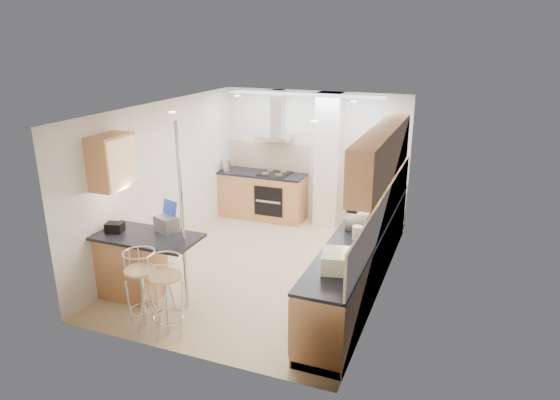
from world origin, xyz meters
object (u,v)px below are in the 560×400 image
at_px(microwave, 361,218).
at_px(bar_stool_end, 167,296).
at_px(bread_bin, 336,261).
at_px(bar_stool_near, 142,289).
at_px(laptop, 167,224).

xyz_separation_m(microwave, bar_stool_end, (-1.86, -2.04, -0.54)).
distance_m(bar_stool_end, bread_bin, 2.06).
bearing_deg(bar_stool_near, microwave, 57.21).
distance_m(laptop, bread_bin, 2.46).
relative_size(microwave, bar_stool_near, 0.47).
distance_m(microwave, bar_stool_end, 2.81).
xyz_separation_m(bar_stool_near, bar_stool_end, (0.38, -0.04, 0.01)).
distance_m(bar_stool_near, bread_bin, 2.41).
relative_size(microwave, laptop, 1.63).
height_order(bar_stool_near, bread_bin, bread_bin).
distance_m(bar_stool_near, bar_stool_end, 0.38).
bearing_deg(bar_stool_near, laptop, 116.51).
xyz_separation_m(microwave, laptop, (-2.41, -1.15, -0.01)).
bearing_deg(laptop, bar_stool_end, -36.99).
height_order(bar_stool_near, bar_stool_end, bar_stool_end).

